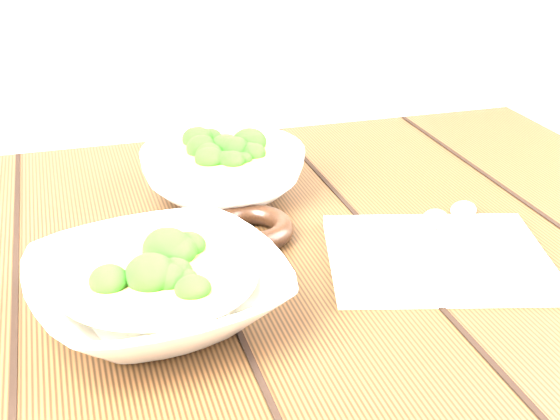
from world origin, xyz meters
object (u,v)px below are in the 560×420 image
at_px(table, 227,346).
at_px(soup_bowl_front, 158,289).
at_px(napkin, 437,257).
at_px(trivet, 251,228).
at_px(soup_bowl_back, 223,171).

xyz_separation_m(table, soup_bowl_front, (-0.09, -0.11, 0.15)).
xyz_separation_m(table, napkin, (0.22, -0.08, 0.13)).
bearing_deg(napkin, soup_bowl_front, -159.92).
relative_size(soup_bowl_front, napkin, 1.18).
bearing_deg(soup_bowl_front, table, 50.96).
xyz_separation_m(trivet, napkin, (0.18, -0.11, -0.01)).
relative_size(table, soup_bowl_back, 4.38).
height_order(soup_bowl_front, napkin, soup_bowl_front).
bearing_deg(napkin, trivet, 162.73).
relative_size(table, napkin, 5.17).
relative_size(soup_bowl_front, soup_bowl_back, 1.00).
bearing_deg(napkin, soup_bowl_back, 142.43).
distance_m(trivet, napkin, 0.21).
distance_m(soup_bowl_front, trivet, 0.19).
distance_m(soup_bowl_front, napkin, 0.31).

